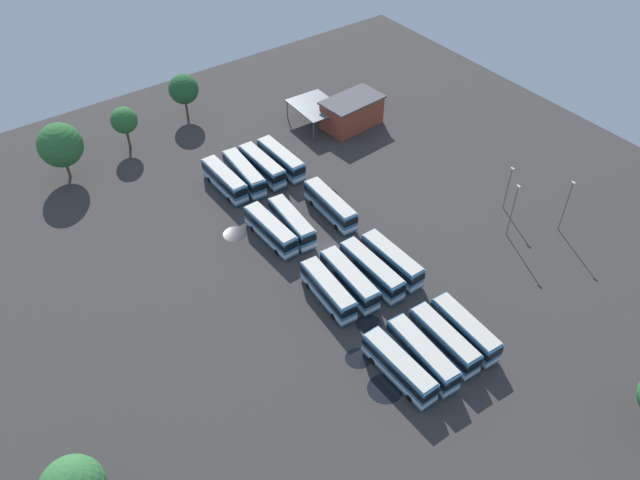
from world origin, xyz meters
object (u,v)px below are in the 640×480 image
Objects in this scene: bus_row0_slot1 at (244,173)px; lamp_post_near_entrance at (508,186)px; bus_row3_slot2 at (444,340)px; bus_row3_slot3 at (465,329)px; bus_row0_slot2 at (262,166)px; bus_row3_slot0 at (399,367)px; bus_row2_slot3 at (392,260)px; tree_northwest at (124,120)px; depot_building at (352,112)px; bus_row0_slot0 at (225,180)px; bus_row3_slot1 at (422,355)px; bus_row1_slot0 at (271,230)px; lamp_post_far_corner at (513,209)px; lamp_post_by_building at (566,204)px; bus_row2_slot1 at (349,280)px; bus_row1_slot1 at (292,223)px; bus_row0_slot3 at (281,159)px; bus_row2_slot2 at (372,270)px; bus_row2_slot0 at (328,290)px; maintenance_shelter at (316,106)px; bus_row1_slot3 at (330,205)px; tree_south_edge at (60,145)px; tree_northeast at (184,89)px.

lamp_post_near_entrance is (29.14, 29.28, 2.30)m from bus_row0_slot1.
bus_row3_slot2 is 1.01× the size of bus_row3_slot3.
bus_row3_slot0 is at bearing -10.98° from bus_row0_slot2.
bus_row2_slot3 is 52.99m from tree_northwest.
depot_building is at bearing -172.42° from lamp_post_near_entrance.
bus_row0_slot0 is 44.06m from lamp_post_near_entrance.
bus_row3_slot1 is at bearing -91.96° from bus_row3_slot3.
bus_row1_slot0 is 35.00m from lamp_post_far_corner.
bus_row2_slot1 is at bearing -104.56° from lamp_post_by_building.
bus_row2_slot1 is at bearing 4.87° from bus_row0_slot0.
bus_row0_slot1 is 43.87m from bus_row3_slot2.
bus_row1_slot0 and bus_row1_slot1 have the same top height.
bus_row2_slot3 is 0.99× the size of bus_row3_slot0.
bus_row0_slot0 is 10.44m from bus_row0_slot3.
bus_row1_slot0 and bus_row2_slot2 have the same top height.
bus_row0_slot0 is 1.00× the size of bus_row2_slot0.
lamp_post_by_building reaches higher than depot_building.
maintenance_shelter is (-4.34, -4.98, 0.92)m from depot_building.
bus_row3_slot3 is at bearing -2.01° from bus_row1_slot3.
bus_row2_slot0 is 1.07× the size of tree_south_edge.
lamp_post_by_building is (41.20, 7.16, 2.13)m from depot_building.
maintenance_shelter is at bearing 76.33° from tree_south_edge.
maintenance_shelter is (-51.66, 24.95, 1.74)m from bus_row3_slot0.
bus_row2_slot3 and bus_row3_slot0 have the same top height.
bus_row3_slot2 is (43.82, 2.08, -0.00)m from bus_row0_slot1.
bus_row1_slot3 is (14.57, -0.58, 0.00)m from bus_row0_slot3.
lamp_post_by_building reaches higher than bus_row3_slot3.
bus_row3_slot3 is (44.16, 1.91, -0.00)m from bus_row0_slot2.
lamp_post_by_building is at bearing 55.08° from bus_row1_slot1.
lamp_post_by_building is at bearing 43.22° from bus_row0_slot0.
maintenance_shelter is at bearing 157.49° from bus_row3_slot1.
bus_row3_slot3 is 66.88m from tree_northwest.
bus_row2_slot1 is 1.01× the size of bus_row3_slot0.
bus_row1_slot0 is 1.01× the size of bus_row1_slot1.
bus_row0_slot2 is 18.39m from maintenance_shelter.
bus_row2_slot2 and bus_row2_slot3 have the same top height.
bus_row2_slot3 is (14.64, -0.30, -0.00)m from bus_row1_slot3.
bus_row2_slot1 is (28.98, -4.41, 0.00)m from bus_row0_slot2.
tree_northwest is at bearing -168.54° from bus_row2_slot1.
tree_northeast reaches higher than bus_row3_slot0.
bus_row3_slot0 is at bearing -91.34° from bus_row3_slot2.
bus_row3_slot0 is 1.03× the size of bus_row3_slot3.
bus_row1_slot0 is at bearing -15.77° from bus_row0_slot1.
bus_row1_slot0 is 0.94× the size of bus_row1_slot3.
tree_south_edge is (-18.55, -29.55, 4.33)m from bus_row0_slot3.
bus_row0_slot3 and bus_row1_slot0 have the same top height.
bus_row3_slot0 is at bearing -92.59° from bus_row3_slot3.
bus_row2_slot3 is 1.26× the size of tree_northeast.
bus_row2_slot0 is 15.29m from bus_row3_slot1.
bus_row2_slot3 is at bearing 164.39° from bus_row3_slot2.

